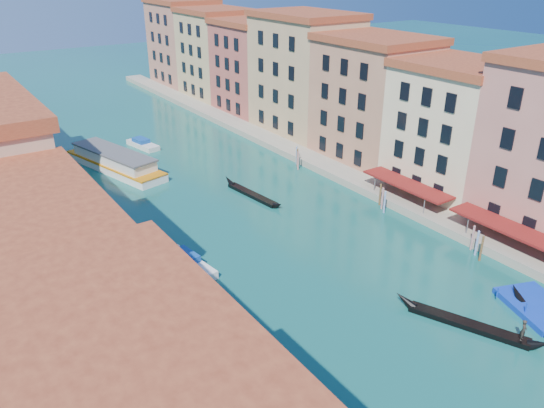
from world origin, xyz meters
The scene contains 10 objects.
right_bank_palazzos centered at (30.00, 65.00, 9.75)m, with size 12.80×128.40×21.00m.
quay centered at (22.00, 65.00, 0.50)m, with size 4.00×140.00×1.00m, color gray.
restaurant_awnings centered at (22.19, 23.00, 2.99)m, with size 3.20×44.55×3.12m.
mooring_poles_right centered at (19.10, 28.80, 1.30)m, with size 1.44×54.24×3.20m.
vaporetto_far centered at (-4.24, 72.46, 1.32)m, with size 9.36×20.24×2.94m.
gondola_fore centered at (8.22, 18.60, 0.45)m, with size 6.29×12.53×2.65m.
gondola_far centered at (7.54, 52.68, 0.36)m, with size 2.39×12.32×1.74m.
motorboat_mid centered at (-7.52, 40.87, 0.59)m, with size 3.29×7.59×1.52m.
motorboat_far centered at (3.09, 80.17, 0.56)m, with size 3.49×7.24×1.44m.
blue_dock centered at (15.50, 16.64, 0.28)m, with size 6.59×7.96×0.57m.
Camera 1 is at (-26.34, -2.65, 28.68)m, focal length 35.00 mm.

